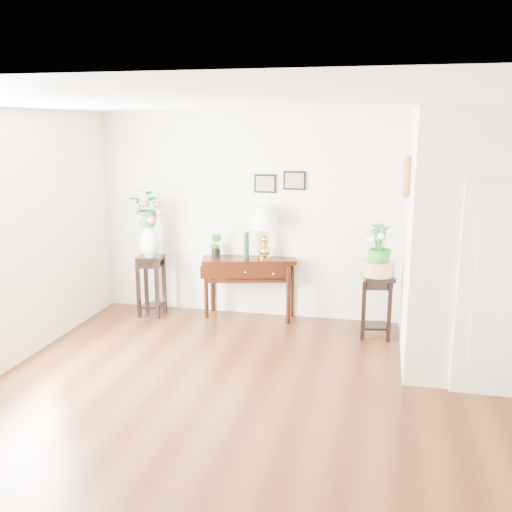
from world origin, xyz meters
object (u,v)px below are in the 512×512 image
(console_table, at_px, (249,288))
(plant_stand_b, at_px, (377,306))
(table_lamp, at_px, (265,233))
(plant_stand_a, at_px, (151,286))

(console_table, distance_m, plant_stand_b, 1.78)
(table_lamp, bearing_deg, plant_stand_b, -14.44)
(plant_stand_b, bearing_deg, console_table, 167.32)
(plant_stand_a, bearing_deg, table_lamp, 7.97)
(plant_stand_a, xyz_separation_m, plant_stand_b, (3.09, -0.17, -0.03))
(plant_stand_a, bearing_deg, plant_stand_b, -3.17)
(table_lamp, height_order, plant_stand_a, table_lamp)
(console_table, bearing_deg, plant_stand_b, -26.75)
(table_lamp, distance_m, plant_stand_b, 1.76)
(plant_stand_a, relative_size, plant_stand_b, 1.07)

